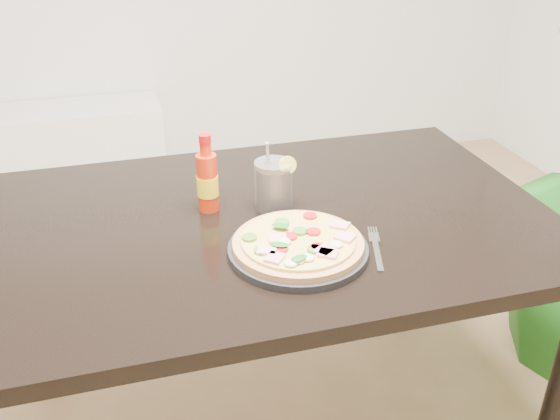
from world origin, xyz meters
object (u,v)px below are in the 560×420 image
object	(u,v)px
pizza	(298,243)
hot_sauce_bottle	(207,181)
cola_cup	(273,186)
media_console	(20,161)
dining_table	(267,245)
plate	(298,250)
fork	(376,247)

from	to	relation	value
pizza	hot_sauce_bottle	world-z (taller)	hot_sauce_bottle
cola_cup	media_console	bearing A→B (deg)	115.84
dining_table	media_console	world-z (taller)	dining_table
dining_table	pizza	size ratio (longest dim) A/B	4.81
plate	cola_cup	size ratio (longest dim) A/B	1.69
hot_sauce_bottle	cola_cup	distance (m)	0.16
media_console	cola_cup	bearing A→B (deg)	-64.16
fork	hot_sauce_bottle	bearing A→B (deg)	156.60
hot_sauce_bottle	media_console	world-z (taller)	hot_sauce_bottle
plate	pizza	size ratio (longest dim) A/B	1.07
dining_table	pizza	xyz separation A→B (m)	(0.02, -0.18, 0.11)
dining_table	fork	world-z (taller)	fork
plate	hot_sauce_bottle	world-z (taller)	hot_sauce_bottle
hot_sauce_bottle	fork	world-z (taller)	hot_sauce_bottle
plate	media_console	size ratio (longest dim) A/B	0.22
cola_cup	fork	distance (m)	0.31
pizza	cola_cup	size ratio (longest dim) A/B	1.58
hot_sauce_bottle	media_console	bearing A→B (deg)	111.76
plate	cola_cup	bearing A→B (deg)	88.80
media_console	fork	bearing A→B (deg)	-63.04
plate	pizza	distance (m)	0.02
hot_sauce_bottle	media_console	distance (m)	1.91
fork	media_console	xyz separation A→B (m)	(-1.00, 1.97, -0.50)
dining_table	plate	xyz separation A→B (m)	(0.02, -0.18, 0.09)
media_console	dining_table	bearing A→B (deg)	-65.50
cola_cup	media_console	size ratio (longest dim) A/B	0.13
pizza	media_console	xyz separation A→B (m)	(-0.83, 1.95, -0.53)
pizza	cola_cup	distance (m)	0.23
dining_table	fork	xyz separation A→B (m)	(0.20, -0.21, 0.09)
dining_table	plate	bearing A→B (deg)	-82.28
dining_table	pizza	world-z (taller)	pizza
cola_cup	media_console	xyz separation A→B (m)	(-0.83, 1.72, -0.56)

